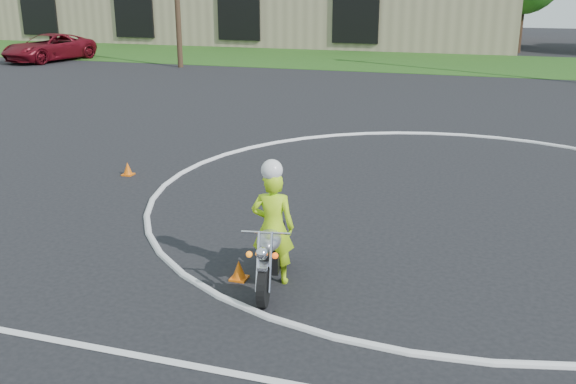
% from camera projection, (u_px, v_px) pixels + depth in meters
% --- Properties ---
extents(ground, '(120.00, 120.00, 0.00)m').
position_uv_depth(ground, '(434.00, 257.00, 10.31)').
color(ground, black).
rests_on(ground, ground).
extents(grass_strip, '(120.00, 10.00, 0.02)m').
position_uv_depth(grass_strip, '(481.00, 64.00, 34.79)').
color(grass_strip, '#1E4714').
rests_on(grass_strip, ground).
extents(course_markings, '(19.05, 19.05, 0.12)m').
position_uv_depth(course_markings, '(557.00, 190.00, 13.63)').
color(course_markings, silver).
rests_on(course_markings, ground).
extents(primary_motorcycle, '(0.67, 1.91, 1.01)m').
position_uv_depth(primary_motorcycle, '(271.00, 254.00, 9.18)').
color(primary_motorcycle, black).
rests_on(primary_motorcycle, ground).
extents(rider_primary_grp, '(0.68, 0.51, 1.87)m').
position_uv_depth(rider_primary_grp, '(273.00, 224.00, 9.18)').
color(rider_primary_grp, '#B2EA18').
rests_on(rider_primary_grp, ground).
extents(pickup_grp, '(3.52, 5.77, 1.49)m').
position_uv_depth(pickup_grp, '(49.00, 48.00, 36.09)').
color(pickup_grp, '#5F0A15').
rests_on(pickup_grp, ground).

